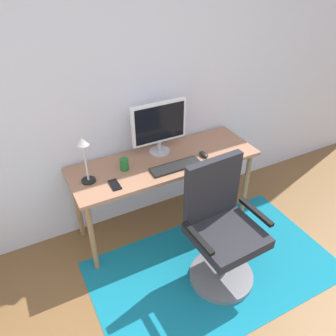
% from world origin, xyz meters
% --- Properties ---
extents(wall_back, '(6.00, 0.10, 2.60)m').
position_xyz_m(wall_back, '(0.00, 2.20, 1.30)').
color(wall_back, silver).
rests_on(wall_back, ground).
extents(area_rug, '(1.98, 1.15, 0.01)m').
position_xyz_m(area_rug, '(0.15, 1.18, 0.00)').
color(area_rug, '#106E87').
rests_on(area_rug, ground).
extents(desk, '(1.61, 0.55, 0.72)m').
position_xyz_m(desk, '(0.04, 1.85, 0.65)').
color(desk, '#A16E50').
rests_on(desk, ground).
extents(monitor, '(0.48, 0.18, 0.46)m').
position_xyz_m(monitor, '(0.06, 1.99, 0.99)').
color(monitor, '#B2B2B7').
rests_on(monitor, desk).
extents(keyboard, '(0.43, 0.13, 0.02)m').
position_xyz_m(keyboard, '(0.07, 1.71, 0.73)').
color(keyboard, black).
rests_on(keyboard, desk).
extents(computer_mouse, '(0.06, 0.10, 0.03)m').
position_xyz_m(computer_mouse, '(0.37, 1.75, 0.74)').
color(computer_mouse, black).
rests_on(computer_mouse, desk).
extents(coffee_cup, '(0.07, 0.07, 0.10)m').
position_xyz_m(coffee_cup, '(-0.31, 1.88, 0.77)').
color(coffee_cup, '#1C6427').
rests_on(coffee_cup, desk).
extents(cell_phone, '(0.07, 0.14, 0.01)m').
position_xyz_m(cell_phone, '(-0.45, 1.71, 0.73)').
color(cell_phone, black).
rests_on(cell_phone, desk).
extents(desk_lamp, '(0.11, 0.11, 0.39)m').
position_xyz_m(desk_lamp, '(-0.61, 1.85, 0.99)').
color(desk_lamp, black).
rests_on(desk_lamp, desk).
extents(office_chair, '(0.58, 0.51, 1.02)m').
position_xyz_m(office_chair, '(0.15, 1.14, 0.44)').
color(office_chair, slate).
rests_on(office_chair, ground).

